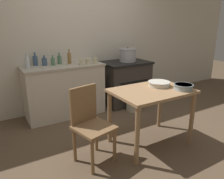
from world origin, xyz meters
name	(u,v)px	position (x,y,z in m)	size (l,w,h in m)	color
ground_plane	(130,137)	(0.00, 0.00, 0.00)	(14.00, 14.00, 0.00)	brown
wall_back	(82,39)	(0.00, 1.58, 1.27)	(8.00, 0.07, 2.55)	beige
counter_cabinet	(64,90)	(-0.51, 1.27, 0.45)	(1.34, 0.59, 0.89)	beige
stove	(125,82)	(0.73, 1.23, 0.42)	(0.92, 0.68, 0.84)	#38332D
work_table	(151,99)	(0.14, -0.24, 0.64)	(1.00, 0.70, 0.76)	#A87F56
chair	(90,123)	(-0.70, -0.17, 0.48)	(0.48, 0.48, 0.89)	olive
flour_sack	(134,102)	(0.62, 0.76, 0.17)	(0.23, 0.16, 0.34)	beige
stock_pot	(128,55)	(0.77, 1.20, 0.97)	(0.33, 0.33, 0.28)	#A8A8AD
mixing_bowl_large	(183,87)	(0.48, -0.45, 0.80)	(0.24, 0.24, 0.07)	#93A8B2
mixing_bowl_small	(159,84)	(0.33, -0.17, 0.79)	(0.30, 0.30, 0.06)	silver
bottle_far_left	(35,60)	(-0.91, 1.45, 0.98)	(0.08, 0.08, 0.21)	#3D5675
bottle_left	(27,62)	(-1.06, 1.31, 0.98)	(0.07, 0.07, 0.23)	silver
bottle_mid_left	(69,58)	(-0.37, 1.31, 0.99)	(0.06, 0.06, 0.25)	olive
bottle_center_left	(44,62)	(-0.78, 1.37, 0.96)	(0.08, 0.08, 0.17)	#3D5675
bottle_center	(53,61)	(-0.66, 1.33, 0.96)	(0.06, 0.06, 0.17)	#517F5B
bottle_center_right	(60,60)	(-0.52, 1.38, 0.97)	(0.07, 0.07, 0.19)	#517F5B
cup_mid_right	(88,62)	(-0.12, 1.11, 0.94)	(0.09, 0.09, 0.09)	beige
cup_right	(81,62)	(-0.25, 1.08, 0.94)	(0.07, 0.07, 0.10)	beige
cup_far_right	(95,60)	(0.03, 1.13, 0.94)	(0.08, 0.08, 0.10)	beige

